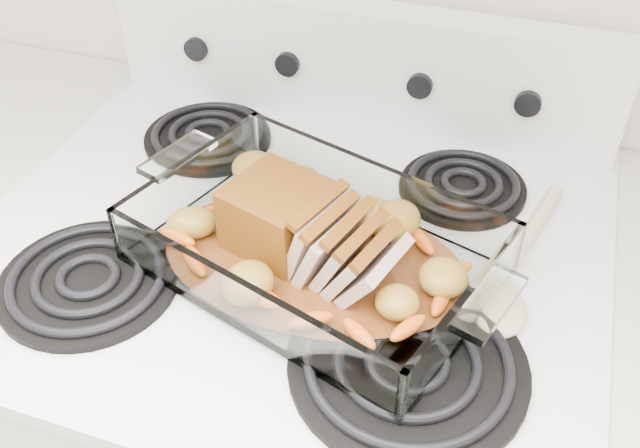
% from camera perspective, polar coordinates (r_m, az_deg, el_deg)
% --- Properties ---
extents(electric_range, '(0.78, 0.70, 1.12)m').
position_cam_1_polar(electric_range, '(1.25, -1.78, -16.62)').
color(electric_range, white).
rests_on(electric_range, ground).
extents(baking_dish, '(0.39, 0.26, 0.08)m').
position_cam_1_polar(baking_dish, '(0.83, -0.45, -2.31)').
color(baking_dish, white).
rests_on(baking_dish, electric_range).
extents(pork_roast, '(0.21, 0.10, 0.08)m').
position_cam_1_polar(pork_roast, '(0.82, -1.83, -0.56)').
color(pork_roast, '#60350C').
rests_on(pork_roast, baking_dish).
extents(roast_vegetables, '(0.33, 0.18, 0.04)m').
position_cam_1_polar(roast_vegetables, '(0.85, 0.06, -0.48)').
color(roast_vegetables, '#C7551E').
rests_on(roast_vegetables, baking_dish).
extents(wooden_spoon, '(0.08, 0.29, 0.02)m').
position_cam_1_polar(wooden_spoon, '(0.86, 15.09, -4.17)').
color(wooden_spoon, '#BEB190').
rests_on(wooden_spoon, electric_range).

